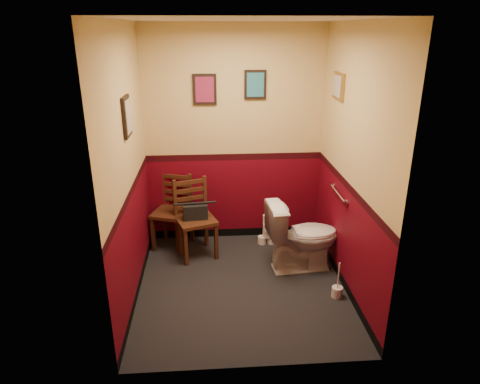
% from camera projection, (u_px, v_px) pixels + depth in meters
% --- Properties ---
extents(floor, '(2.20, 2.40, 0.00)m').
position_uv_depth(floor, '(242.00, 286.00, 4.67)').
color(floor, black).
rests_on(floor, ground).
extents(ceiling, '(2.20, 2.40, 0.00)m').
position_uv_depth(ceiling, '(242.00, 19.00, 3.69)').
color(ceiling, silver).
rests_on(ceiling, ground).
extents(wall_back, '(2.20, 0.00, 2.70)m').
position_uv_depth(wall_back, '(234.00, 138.00, 5.30)').
color(wall_back, '#550512').
rests_on(wall_back, ground).
extents(wall_front, '(2.20, 0.00, 2.70)m').
position_uv_depth(wall_front, '(255.00, 219.00, 3.06)').
color(wall_front, '#550512').
rests_on(wall_front, ground).
extents(wall_left, '(0.00, 2.40, 2.70)m').
position_uv_depth(wall_left, '(128.00, 170.00, 4.10)').
color(wall_left, '#550512').
rests_on(wall_left, ground).
extents(wall_right, '(0.00, 2.40, 2.70)m').
position_uv_depth(wall_right, '(352.00, 165.00, 4.25)').
color(wall_right, '#550512').
rests_on(wall_right, ground).
extents(grab_bar, '(0.05, 0.56, 0.06)m').
position_uv_depth(grab_bar, '(338.00, 194.00, 4.63)').
color(grab_bar, silver).
rests_on(grab_bar, wall_right).
extents(framed_print_back_a, '(0.28, 0.04, 0.36)m').
position_uv_depth(framed_print_back_a, '(205.00, 89.00, 5.04)').
color(framed_print_back_a, black).
rests_on(framed_print_back_a, wall_back).
extents(framed_print_back_b, '(0.26, 0.04, 0.34)m').
position_uv_depth(framed_print_back_b, '(255.00, 85.00, 5.06)').
color(framed_print_back_b, black).
rests_on(framed_print_back_b, wall_back).
extents(framed_print_left, '(0.04, 0.30, 0.38)m').
position_uv_depth(framed_print_left, '(127.00, 117.00, 4.02)').
color(framed_print_left, black).
rests_on(framed_print_left, wall_left).
extents(framed_print_right, '(0.04, 0.34, 0.28)m').
position_uv_depth(framed_print_right, '(338.00, 86.00, 4.56)').
color(framed_print_right, olive).
rests_on(framed_print_right, wall_right).
extents(toilet, '(0.86, 0.54, 0.81)m').
position_uv_depth(toilet, '(302.00, 236.00, 4.88)').
color(toilet, white).
rests_on(toilet, floor).
extents(toilet_brush, '(0.11, 0.11, 0.40)m').
position_uv_depth(toilet_brush, '(337.00, 291.00, 4.45)').
color(toilet_brush, silver).
rests_on(toilet_brush, floor).
extents(chair_left, '(0.55, 0.55, 0.93)m').
position_uv_depth(chair_left, '(173.00, 211.00, 5.39)').
color(chair_left, '#492616').
rests_on(chair_left, floor).
extents(chair_right, '(0.56, 0.56, 0.94)m').
position_uv_depth(chair_right, '(195.00, 219.00, 5.17)').
color(chair_right, '#492616').
rests_on(chair_right, floor).
extents(handbag, '(0.30, 0.17, 0.21)m').
position_uv_depth(handbag, '(195.00, 211.00, 5.09)').
color(handbag, black).
rests_on(handbag, chair_right).
extents(tp_stack, '(0.23, 0.14, 0.40)m').
position_uv_depth(tp_stack, '(267.00, 232.00, 5.51)').
color(tp_stack, silver).
rests_on(tp_stack, floor).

